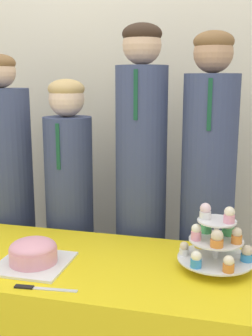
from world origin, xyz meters
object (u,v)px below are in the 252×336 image
(student_1, at_px, (70,221))
(student_3, at_px, (207,214))
(student_2, at_px, (141,204))
(student_0, at_px, (8,209))
(cake_knife, at_px, (35,288))
(cupcake_stand, at_px, (216,241))
(round_cake, at_px, (33,253))

(student_1, xyz_separation_m, student_3, (0.70, 0.00, 0.10))
(student_1, xyz_separation_m, student_2, (0.37, 0.00, 0.12))
(student_0, distance_m, student_2, 0.74)
(cake_knife, bearing_deg, student_3, 49.06)
(cupcake_stand, relative_size, student_2, 0.17)
(cupcake_stand, bearing_deg, student_2, 131.96)
(student_0, distance_m, student_1, 0.36)
(student_2, bearing_deg, student_3, -0.00)
(student_2, height_order, student_3, student_2)
(cake_knife, xyz_separation_m, cupcake_stand, (0.59, 0.32, 0.11))
(student_2, distance_m, student_3, 0.32)
(cupcake_stand, bearing_deg, cake_knife, -151.70)
(round_cake, xyz_separation_m, student_2, (0.30, 0.57, 0.05))
(cake_knife, distance_m, student_1, 0.76)
(cupcake_stand, distance_m, student_0, 1.19)
(student_1, bearing_deg, cake_knife, -77.32)
(cake_knife, height_order, cupcake_stand, cupcake_stand)
(round_cake, height_order, student_3, student_3)
(cake_knife, relative_size, student_2, 0.13)
(cupcake_stand, xyz_separation_m, student_1, (-0.76, 0.42, -0.13))
(round_cake, distance_m, cupcake_stand, 0.70)
(round_cake, bearing_deg, student_0, 127.27)
(student_2, relative_size, student_3, 1.03)
(round_cake, relative_size, student_0, 0.17)
(student_0, bearing_deg, cupcake_stand, -20.84)
(cake_knife, xyz_separation_m, student_2, (0.21, 0.74, 0.10))
(student_0, bearing_deg, cake_knife, -54.79)
(student_1, bearing_deg, student_3, 0.00)
(round_cake, xyz_separation_m, cake_knife, (0.09, -0.17, -0.05))
(round_cake, distance_m, cake_knife, 0.20)
(student_3, bearing_deg, student_2, 180.00)
(cupcake_stand, relative_size, student_0, 0.19)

